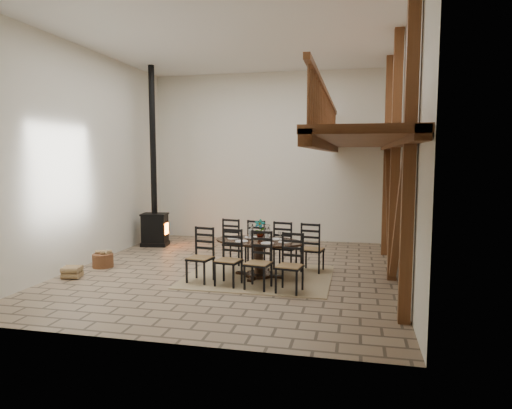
% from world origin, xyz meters
% --- Properties ---
extents(ground, '(8.00, 8.00, 0.00)m').
position_xyz_m(ground, '(0.00, 0.00, 0.00)').
color(ground, gray).
rests_on(ground, ground).
extents(room_shell, '(7.02, 8.02, 5.01)m').
position_xyz_m(room_shell, '(1.19, 0.00, 3.01)').
color(room_shell, silver).
rests_on(room_shell, ground).
extents(rug, '(3.00, 2.50, 0.02)m').
position_xyz_m(rug, '(0.67, -0.38, 0.01)').
color(rug, tan).
rests_on(rug, ground).
extents(dining_table, '(2.63, 2.45, 1.22)m').
position_xyz_m(dining_table, '(0.67, -0.38, 0.39)').
color(dining_table, black).
rests_on(dining_table, ground).
extents(wood_stove, '(0.79, 0.65, 5.00)m').
position_xyz_m(wood_stove, '(-2.92, 2.29, 1.11)').
color(wood_stove, black).
rests_on(wood_stove, ground).
extents(log_basket, '(0.47, 0.47, 0.39)m').
position_xyz_m(log_basket, '(-3.00, -0.31, 0.17)').
color(log_basket, brown).
rests_on(log_basket, ground).
extents(log_stack, '(0.42, 0.43, 0.24)m').
position_xyz_m(log_stack, '(-3.11, -1.30, 0.12)').
color(log_stack, tan).
rests_on(log_stack, ground).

